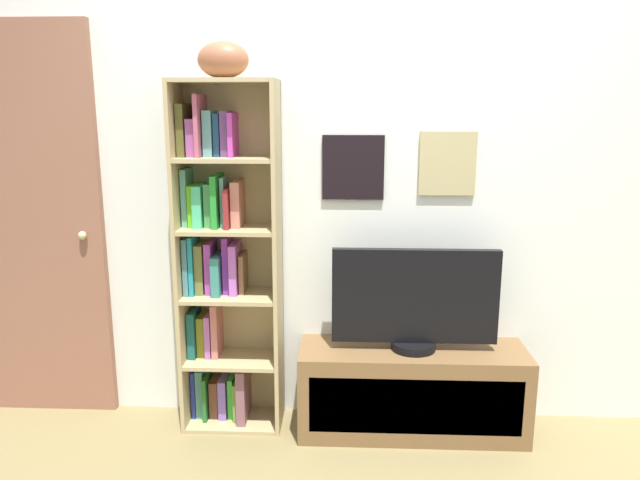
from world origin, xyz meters
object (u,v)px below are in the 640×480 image
at_px(television, 415,300).
at_px(door, 29,226).
at_px(football, 223,60).
at_px(tv_stand, 412,390).
at_px(bookshelf, 222,263).

height_order(television, door, door).
bearing_deg(football, television, -2.67).
distance_m(football, television, 1.45).
bearing_deg(tv_stand, television, 90.00).
bearing_deg(bookshelf, television, -4.58).
xyz_separation_m(tv_stand, television, (-0.00, 0.00, 0.47)).
bearing_deg(football, door, 173.84).
xyz_separation_m(bookshelf, door, (-1.02, 0.08, 0.17)).
xyz_separation_m(bookshelf, television, (0.96, -0.08, -0.16)).
height_order(bookshelf, football, football).
bearing_deg(television, bookshelf, 175.42).
distance_m(television, door, 2.01).
xyz_separation_m(football, television, (0.91, -0.04, -1.13)).
bearing_deg(television, tv_stand, -90.00).
bearing_deg(bookshelf, door, 175.48).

